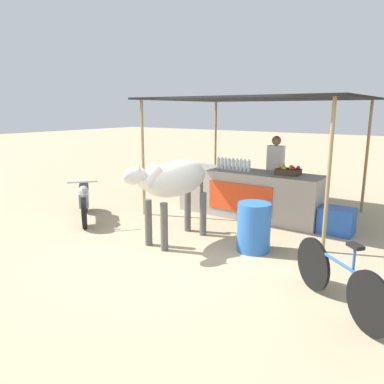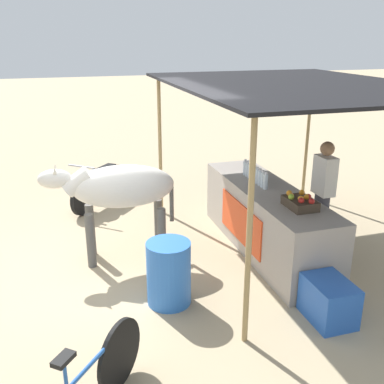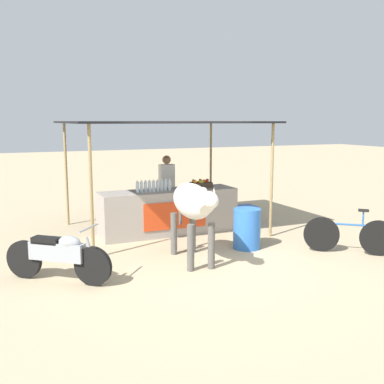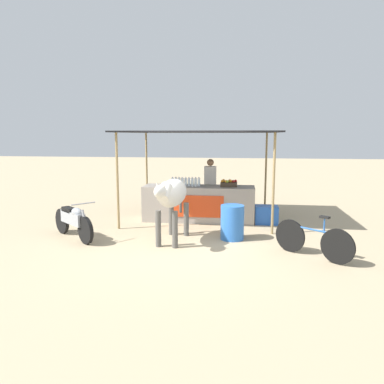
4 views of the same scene
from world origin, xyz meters
name	(u,v)px [view 1 (image 1 of 4)]	position (x,y,z in m)	size (l,w,h in m)	color
ground_plane	(187,247)	(0.00, 0.00, 0.00)	(60.00, 60.00, 0.00)	tan
stall_counter	(248,194)	(0.00, 2.20, 0.48)	(3.00, 0.82, 0.96)	#9E9389
stall_awning	(258,102)	(0.00, 2.50, 2.34)	(4.20, 3.20, 2.44)	black
water_bottle_row	(233,165)	(-0.35, 2.15, 1.07)	(0.79, 0.07, 0.25)	silver
fruit_crate	(288,171)	(0.81, 2.25, 1.04)	(0.44, 0.32, 0.18)	#3F3326
vendor_behind_counter	(275,173)	(0.25, 2.95, 0.85)	(0.34, 0.22, 1.65)	#383842
cooler_box	(337,221)	(1.82, 2.10, 0.24)	(0.60, 0.44, 0.48)	blue
water_barrel	(254,227)	(0.96, 0.48, 0.39)	(0.52, 0.52, 0.78)	blue
cow	(174,182)	(-0.35, 0.11, 1.03)	(0.65, 1.84, 1.44)	silver
motorcycle_parked	(84,199)	(-2.62, 0.07, 0.43)	(1.43, 1.22, 0.90)	black
bicycle_leaning	(338,280)	(2.52, -0.60, 0.35)	(1.30, 1.10, 0.85)	black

